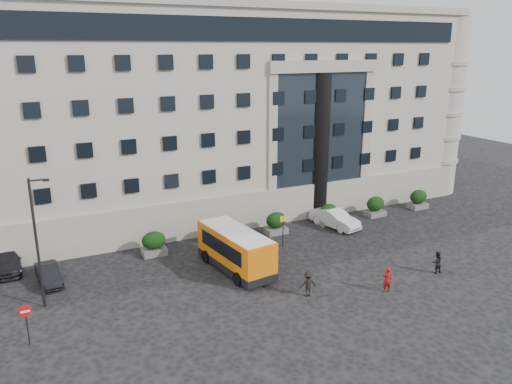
# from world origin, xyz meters

# --- Properties ---
(ground) EXTENTS (120.00, 120.00, 0.00)m
(ground) POSITION_xyz_m (0.00, 0.00, 0.00)
(ground) COLOR black
(ground) RESTS_ON ground
(civic_building) EXTENTS (44.00, 24.00, 18.00)m
(civic_building) POSITION_xyz_m (6.00, 22.00, 9.00)
(civic_building) COLOR #A29D8F
(civic_building) RESTS_ON ground
(entrance_column) EXTENTS (1.80, 1.80, 13.00)m
(entrance_column) POSITION_xyz_m (12.00, 10.30, 6.50)
(entrance_column) COLOR black
(entrance_column) RESTS_ON ground
(hedge_a) EXTENTS (1.80, 1.26, 1.84)m
(hedge_a) POSITION_xyz_m (-4.00, 7.80, 0.93)
(hedge_a) COLOR #545452
(hedge_a) RESTS_ON ground
(hedge_b) EXTENTS (1.80, 1.26, 1.84)m
(hedge_b) POSITION_xyz_m (1.20, 7.80, 0.93)
(hedge_b) COLOR #545452
(hedge_b) RESTS_ON ground
(hedge_c) EXTENTS (1.80, 1.26, 1.84)m
(hedge_c) POSITION_xyz_m (6.40, 7.80, 0.93)
(hedge_c) COLOR #545452
(hedge_c) RESTS_ON ground
(hedge_d) EXTENTS (1.80, 1.26, 1.84)m
(hedge_d) POSITION_xyz_m (11.60, 7.80, 0.93)
(hedge_d) COLOR #545452
(hedge_d) RESTS_ON ground
(hedge_e) EXTENTS (1.80, 1.26, 1.84)m
(hedge_e) POSITION_xyz_m (16.80, 7.80, 0.93)
(hedge_e) COLOR #545452
(hedge_e) RESTS_ON ground
(hedge_f) EXTENTS (1.80, 1.26, 1.84)m
(hedge_f) POSITION_xyz_m (22.00, 7.80, 0.93)
(hedge_f) COLOR #545452
(hedge_f) RESTS_ON ground
(street_lamp) EXTENTS (1.16, 0.18, 8.00)m
(street_lamp) POSITION_xyz_m (-11.94, 3.00, 4.37)
(street_lamp) COLOR #262628
(street_lamp) RESTS_ON ground
(bus_stop_sign) EXTENTS (0.50, 0.08, 2.52)m
(bus_stop_sign) POSITION_xyz_m (5.50, 5.00, 1.73)
(bus_stop_sign) COLOR #262628
(bus_stop_sign) RESTS_ON ground
(no_entry_sign) EXTENTS (0.64, 0.16, 2.32)m
(no_entry_sign) POSITION_xyz_m (-13.00, -1.04, 1.65)
(no_entry_sign) COLOR #262628
(no_entry_sign) RESTS_ON ground
(minibus) EXTENTS (3.32, 7.16, 2.88)m
(minibus) POSITION_xyz_m (0.50, 2.81, 1.59)
(minibus) COLOR orange
(minibus) RESTS_ON ground
(red_truck) EXTENTS (2.76, 5.81, 3.13)m
(red_truck) POSITION_xyz_m (-14.12, 18.44, 1.60)
(red_truck) COLOR maroon
(red_truck) RESTS_ON ground
(parked_car_b) EXTENTS (1.63, 3.82, 1.22)m
(parked_car_b) POSITION_xyz_m (-11.50, 6.28, 0.61)
(parked_car_b) COLOR black
(parked_car_b) RESTS_ON ground
(parked_car_c) EXTENTS (1.97, 4.67, 1.35)m
(parked_car_c) POSITION_xyz_m (-13.96, 9.70, 0.67)
(parked_car_c) COLOR black
(parked_car_c) RESTS_ON ground
(white_taxi) EXTENTS (2.68, 5.01, 1.57)m
(white_taxi) POSITION_xyz_m (11.71, 6.93, 0.78)
(white_taxi) COLOR silver
(white_taxi) RESTS_ON ground
(pedestrian_a) EXTENTS (0.70, 0.57, 1.66)m
(pedestrian_a) POSITION_xyz_m (7.86, -4.47, 0.83)
(pedestrian_a) COLOR maroon
(pedestrian_a) RESTS_ON ground
(pedestrian_b) EXTENTS (0.80, 0.65, 1.56)m
(pedestrian_b) POSITION_xyz_m (12.76, -3.80, 0.78)
(pedestrian_b) COLOR black
(pedestrian_b) RESTS_ON ground
(pedestrian_c) EXTENTS (1.18, 0.82, 1.67)m
(pedestrian_c) POSITION_xyz_m (3.00, -2.78, 0.83)
(pedestrian_c) COLOR black
(pedestrian_c) RESTS_ON ground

